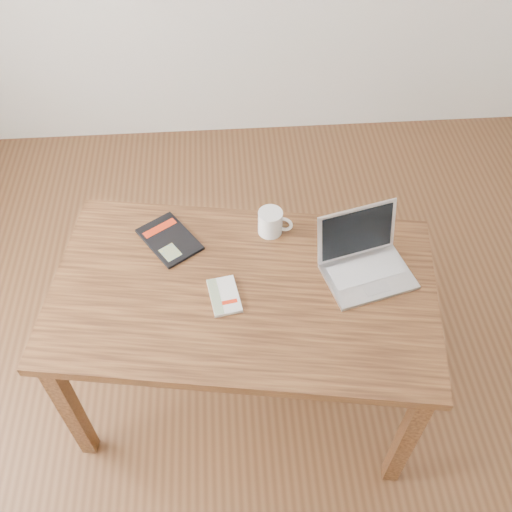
{
  "coord_description": "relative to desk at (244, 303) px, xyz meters",
  "views": [
    {
      "loc": [
        -0.13,
        -1.15,
        2.37
      ],
      "look_at": [
        -0.04,
        0.14,
        0.85
      ],
      "focal_mm": 40.0,
      "sensor_mm": 36.0,
      "label": 1
    }
  ],
  "objects": [
    {
      "name": "room",
      "position": [
        0.02,
        -0.08,
        0.69
      ],
      "size": [
        4.04,
        4.04,
        2.7
      ],
      "color": "#53331C",
      "rests_on": "ground"
    },
    {
      "name": "laptop",
      "position": [
        0.44,
        0.06,
        0.14
      ],
      "size": [
        0.36,
        0.33,
        0.21
      ],
      "rotation": [
        0.0,
        0.0,
        0.26
      ],
      "color": "silver",
      "rests_on": "desk"
    },
    {
      "name": "coffee_mug",
      "position": [
        0.12,
        0.27,
        0.14
      ],
      "size": [
        0.13,
        0.09,
        0.1
      ],
      "rotation": [
        0.0,
        0.0,
        -0.29
      ],
      "color": "white",
      "rests_on": "desk"
    },
    {
      "name": "black_guidebook",
      "position": [
        -0.27,
        0.25,
        0.1
      ],
      "size": [
        0.27,
        0.29,
        0.01
      ],
      "rotation": [
        0.0,
        0.0,
        0.59
      ],
      "color": "black",
      "rests_on": "desk"
    },
    {
      "name": "white_guidebook",
      "position": [
        -0.07,
        -0.04,
        0.1
      ],
      "size": [
        0.12,
        0.17,
        0.01
      ],
      "rotation": [
        0.0,
        0.0,
        0.17
      ],
      "color": "silver",
      "rests_on": "desk"
    },
    {
      "name": "desk",
      "position": [
        0.0,
        0.0,
        0.0
      ],
      "size": [
        1.48,
        0.99,
        0.75
      ],
      "rotation": [
        0.0,
        0.0,
        -0.16
      ],
      "color": "#4F2E18",
      "rests_on": "ground"
    }
  ]
}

